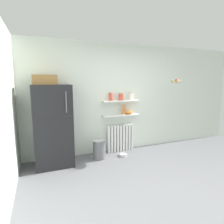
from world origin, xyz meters
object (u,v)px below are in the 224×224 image
(vase, at_px, (124,110))
(trash_bin, at_px, (99,149))
(storage_jar_1, at_px, (121,97))
(shelf_bowl, at_px, (129,112))
(hanging_fruit_basket, at_px, (175,81))
(refrigerator, at_px, (53,124))
(storage_jar_0, at_px, (111,97))
(storage_jar_2, at_px, (131,96))
(radiator, at_px, (120,138))
(pet_food_bowl, at_px, (123,155))

(vase, xyz_separation_m, trash_bin, (-0.71, -0.24, -0.83))
(storage_jar_1, relative_size, shelf_bowl, 0.98)
(storage_jar_1, relative_size, hanging_fruit_basket, 0.51)
(refrigerator, distance_m, shelf_bowl, 1.83)
(storage_jar_0, distance_m, storage_jar_2, 0.53)
(storage_jar_0, xyz_separation_m, storage_jar_2, (0.53, -0.00, -0.00))
(storage_jar_0, distance_m, storage_jar_1, 0.26)
(storage_jar_2, distance_m, trash_bin, 1.48)
(vase, xyz_separation_m, hanging_fruit_basket, (1.12, -0.44, 0.68))
(radiator, bearing_deg, vase, -21.05)
(storage_jar_0, bearing_deg, trash_bin, -147.08)
(refrigerator, distance_m, storage_jar_2, 1.94)
(pet_food_bowl, height_order, hanging_fruit_basket, hanging_fruit_basket)
(vase, xyz_separation_m, pet_food_bowl, (-0.15, -0.32, -1.01))
(trash_bin, xyz_separation_m, pet_food_bowl, (0.55, -0.08, -0.18))
(vase, bearing_deg, hanging_fruit_basket, -21.51)
(trash_bin, relative_size, pet_food_bowl, 2.27)
(storage_jar_0, height_order, trash_bin, storage_jar_0)
(refrigerator, bearing_deg, radiator, 8.22)
(radiator, height_order, shelf_bowl, shelf_bowl)
(storage_jar_2, height_order, hanging_fruit_basket, hanging_fruit_basket)
(storage_jar_1, height_order, storage_jar_2, storage_jar_2)
(pet_food_bowl, bearing_deg, refrigerator, 175.64)
(vase, bearing_deg, shelf_bowl, 0.00)
(refrigerator, relative_size, vase, 8.15)
(storage_jar_0, bearing_deg, refrigerator, -171.44)
(vase, height_order, shelf_bowl, vase)
(trash_bin, xyz_separation_m, hanging_fruit_basket, (1.82, -0.20, 1.51))
(storage_jar_0, bearing_deg, storage_jar_1, 0.00)
(radiator, relative_size, vase, 3.00)
(storage_jar_2, xyz_separation_m, trash_bin, (-0.89, -0.24, -1.16))
(refrigerator, xyz_separation_m, vase, (1.68, 0.20, 0.17))
(storage_jar_2, relative_size, vase, 0.88)
(refrigerator, height_order, radiator, refrigerator)
(trash_bin, height_order, pet_food_bowl, trash_bin)
(trash_bin, bearing_deg, shelf_bowl, 15.55)
(storage_jar_0, height_order, hanging_fruit_basket, hanging_fruit_basket)
(storage_jar_0, relative_size, storage_jar_1, 1.11)
(vase, bearing_deg, radiator, 158.95)
(storage_jar_1, height_order, pet_food_bowl, storage_jar_1)
(refrigerator, distance_m, hanging_fruit_basket, 2.93)
(storage_jar_0, relative_size, trash_bin, 0.48)
(storage_jar_1, distance_m, vase, 0.33)
(storage_jar_1, bearing_deg, storage_jar_0, -180.00)
(storage_jar_0, xyz_separation_m, shelf_bowl, (0.49, -0.00, -0.40))
(radiator, height_order, vase, vase)
(vase, height_order, trash_bin, vase)
(hanging_fruit_basket, bearing_deg, storage_jar_0, 163.20)
(trash_bin, height_order, hanging_fruit_basket, hanging_fruit_basket)
(refrigerator, bearing_deg, storage_jar_1, 7.16)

